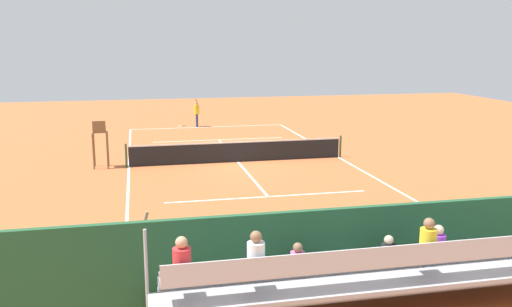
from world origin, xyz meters
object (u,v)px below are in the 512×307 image
Objects in this scene: courtside_bench at (453,247)px; tennis_ball_far at (206,132)px; equipment_bag at (397,269)px; tennis_ball_near at (178,133)px; tennis_net at (238,151)px; bleacher_stand at (377,277)px; tennis_player at (197,112)px; line_judge at (147,255)px; umpire_chair at (100,139)px; tennis_racket at (180,126)px.

courtside_bench is 27.27× the size of tennis_ball_far.
equipment_bag is at bearing 4.75° from courtside_bench.
tennis_ball_near is at bearing 0.07° from tennis_ball_far.
tennis_net is 156.06× the size of tennis_ball_near.
tennis_player is at bearing -88.69° from bleacher_stand.
line_judge is (3.79, 24.65, 0.00)m from tennis_player.
line_judge is at bearing 0.37° from courtside_bench.
courtside_bench reaches higher than equipment_bag.
umpire_chair is at bearing -1.13° from tennis_net.
umpire_chair reaches higher than equipment_bag.
bleacher_stand is at bearing 53.56° from equipment_bag.
courtside_bench is at bearing -144.89° from bleacher_stand.
tennis_racket is at bearing -79.31° from courtside_bench.
tennis_racket is (1.09, -0.40, -1.00)m from tennis_player.
tennis_net is 11.36m from tennis_player.
courtside_bench is at bearing 124.38° from umpire_chair.
tennis_player reaches higher than tennis_net.
tennis_racket is 3.15m from tennis_ball_near.
bleacher_stand reaches higher than courtside_bench.
tennis_racket is at bearing -96.15° from line_judge.
tennis_net reaches higher than equipment_bag.
tennis_player is at bearing -118.44° from tennis_ball_near.
courtside_bench is at bearing 98.38° from tennis_player.
bleacher_stand is at bearing 93.60° from tennis_racket.
line_judge reaches higher than tennis_racket.
tennis_player is (-5.54, -11.21, -0.30)m from umpire_chair.
tennis_net is 5.35× the size of line_judge.
bleacher_stand is 137.27× the size of tennis_ball_far.
tennis_player reaches higher than tennis_ball_near.
equipment_bag is 1.54× the size of tennis_racket.
bleacher_stand is 4.70× the size of tennis_player.
tennis_ball_near is at bearing -85.02° from bleacher_stand.
tennis_ball_far is (-1.37, 3.13, 0.02)m from tennis_racket.
line_judge reaches higher than tennis_net.
line_judge is at bearing -0.79° from equipment_bag.
tennis_player is at bearing -85.19° from equipment_bag.
courtside_bench is 27.27× the size of tennis_ball_near.
umpire_chair is 12.51m from tennis_player.
bleacher_stand is 4.70× the size of line_judge.
tennis_net is at bearing 178.87° from umpire_chair.
tennis_racket is at bearing -81.49° from tennis_net.
tennis_racket is at bearing -82.80° from equipment_bag.
tennis_player is (3.63, -24.60, 0.46)m from courtside_bench.
equipment_bag is at bearing 97.20° from tennis_racket.
tennis_net reaches higher than courtside_bench.
tennis_ball_far is (0.39, -8.61, -0.47)m from tennis_net.
tennis_racket is (-4.44, -11.61, -1.30)m from umpire_chair.
tennis_player reaches higher than equipment_bag.
tennis_net is 8.63m from tennis_ball_far.
umpire_chair is at bearing -68.38° from bleacher_stand.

